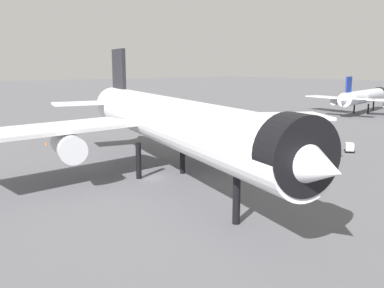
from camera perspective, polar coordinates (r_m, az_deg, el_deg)
ground at (r=65.57m, az=-5.33°, el=-4.59°), size 900.00×900.00×0.00m
airliner_near_gate at (r=62.47m, az=-3.39°, el=3.06°), size 69.00×61.74×20.30m
airliner_far_taxiway at (r=165.05m, az=22.19°, el=5.92°), size 40.82×45.50×13.55m
baggage_cart_trailing at (r=89.95m, az=20.53°, el=-0.43°), size 2.79×2.88×1.82m
traffic_cone_near_nose at (r=97.70m, az=-19.13°, el=0.08°), size 0.47×0.47×0.59m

